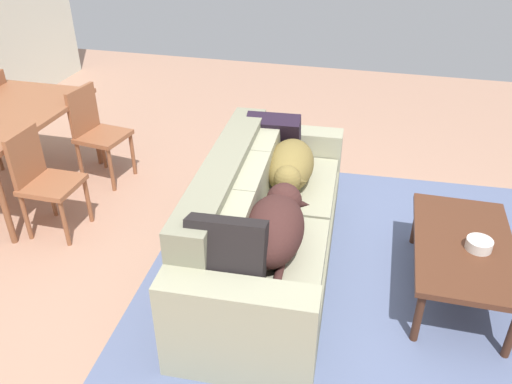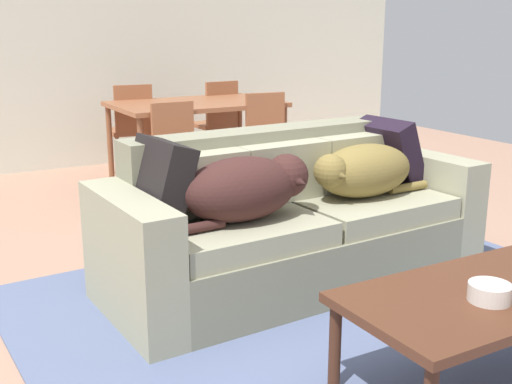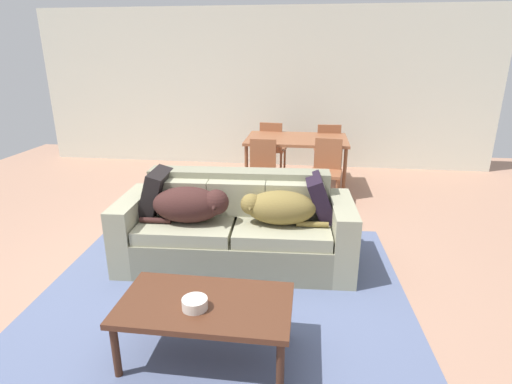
% 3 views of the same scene
% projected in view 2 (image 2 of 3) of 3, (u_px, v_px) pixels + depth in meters
% --- Properties ---
extents(ground_plane, '(10.00, 10.00, 0.00)m').
position_uv_depth(ground_plane, '(280.00, 301.00, 3.46)').
color(ground_plane, tan).
extents(back_partition, '(8.00, 0.12, 2.70)m').
position_uv_depth(back_partition, '(75.00, 35.00, 6.48)').
color(back_partition, silver).
rests_on(back_partition, ground).
extents(area_rug, '(3.27, 3.42, 0.01)m').
position_uv_depth(area_rug, '(386.00, 337.00, 3.05)').
color(area_rug, slate).
rests_on(area_rug, ground).
extents(couch, '(2.24, 0.98, 0.86)m').
position_uv_depth(couch, '(291.00, 224.00, 3.67)').
color(couch, gray).
rests_on(couch, ground).
extents(dog_on_left_cushion, '(0.82, 0.40, 0.33)m').
position_uv_depth(dog_on_left_cushion, '(247.00, 187.00, 3.27)').
color(dog_on_left_cushion, '#3B1F1C').
rests_on(dog_on_left_cushion, couch).
extents(dog_on_right_cushion, '(0.80, 0.38, 0.31)m').
position_uv_depth(dog_on_right_cushion, '(362.00, 171.00, 3.70)').
color(dog_on_right_cushion, olive).
rests_on(dog_on_right_cushion, couch).
extents(throw_pillow_by_left_arm, '(0.30, 0.46, 0.47)m').
position_uv_depth(throw_pillow_by_left_arm, '(157.00, 184.00, 3.22)').
color(throw_pillow_by_left_arm, black).
rests_on(throw_pillow_by_left_arm, couch).
extents(throw_pillow_by_right_arm, '(0.31, 0.44, 0.44)m').
position_uv_depth(throw_pillow_by_right_arm, '(389.00, 153.00, 4.05)').
color(throw_pillow_by_right_arm, black).
rests_on(throw_pillow_by_right_arm, couch).
extents(coffee_table, '(1.13, 0.63, 0.42)m').
position_uv_depth(coffee_table, '(480.00, 302.00, 2.55)').
color(coffee_table, '#522C1A').
rests_on(coffee_table, ground).
extents(bowl_on_coffee_table, '(0.16, 0.16, 0.07)m').
position_uv_depth(bowl_on_coffee_table, '(490.00, 292.00, 2.44)').
color(bowl_on_coffee_table, silver).
rests_on(bowl_on_coffee_table, coffee_table).
extents(dining_table, '(1.47, 0.97, 0.77)m').
position_uv_depth(dining_table, '(196.00, 109.00, 5.82)').
color(dining_table, '#935737').
rests_on(dining_table, ground).
extents(dining_chair_near_left, '(0.40, 0.40, 0.85)m').
position_uv_depth(dining_chair_near_left, '(179.00, 150.00, 5.13)').
color(dining_chair_near_left, '#935737').
rests_on(dining_chair_near_left, ground).
extents(dining_chair_near_right, '(0.45, 0.45, 0.88)m').
position_uv_depth(dining_chair_near_right, '(270.00, 138.00, 5.57)').
color(dining_chair_near_right, '#935737').
rests_on(dining_chair_near_right, ground).
extents(dining_chair_far_left, '(0.44, 0.44, 0.91)m').
position_uv_depth(dining_chair_far_left, '(132.00, 126.00, 6.16)').
color(dining_chair_far_left, '#935737').
rests_on(dining_chair_far_left, ground).
extents(dining_chair_far_right, '(0.43, 0.43, 0.90)m').
position_uv_depth(dining_chair_far_right, '(217.00, 120.00, 6.55)').
color(dining_chair_far_right, '#935737').
rests_on(dining_chair_far_right, ground).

